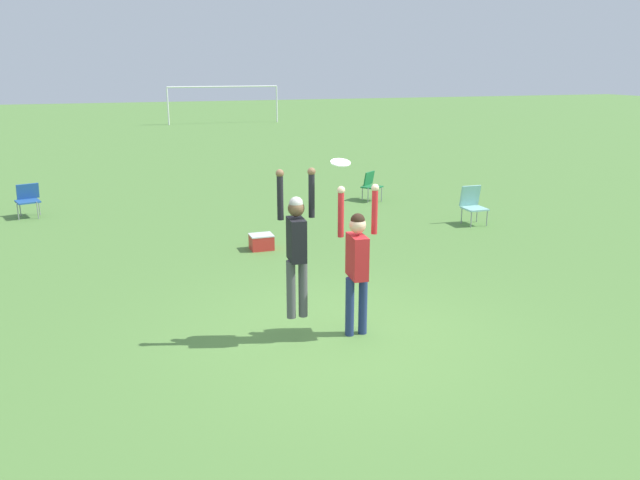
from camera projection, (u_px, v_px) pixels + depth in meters
name	position (u px, v px, depth m)	size (l,w,h in m)	color
ground_plane	(339.00, 336.00, 8.54)	(120.00, 120.00, 0.00)	#56843D
person_jumping	(296.00, 241.00, 8.03)	(0.52, 0.38, 1.99)	#4C4C51
person_defending	(357.00, 258.00, 8.31)	(0.58, 0.44, 2.09)	navy
frisbee	(341.00, 162.00, 7.85)	(0.26, 0.25, 0.08)	white
camping_chair_0	(28.00, 198.00, 15.19)	(0.64, 0.68, 0.80)	gray
camping_chair_1	(473.00, 203.00, 14.50)	(0.50, 0.54, 0.89)	gray
camping_chair_2	(371.00, 184.00, 17.06)	(0.66, 0.73, 0.78)	gray
cooler_box	(261.00, 242.00, 12.55)	(0.46, 0.39, 0.31)	red
soccer_goal	(223.00, 94.00, 39.64)	(7.10, 0.10, 2.35)	white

